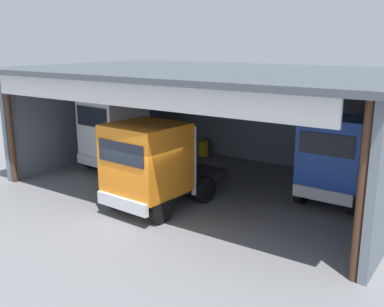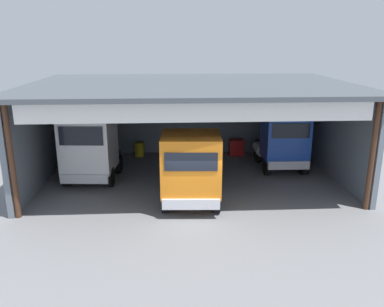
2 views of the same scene
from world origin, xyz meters
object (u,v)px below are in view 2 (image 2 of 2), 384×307
object	(u,v)px
oil_drum	(139,149)
tool_cart	(236,147)
truck_white_center_left_bay	(90,145)
truck_blue_right_bay	(283,140)
truck_orange_center_right_bay	(190,167)

from	to	relation	value
oil_drum	tool_cart	xyz separation A→B (m)	(6.13, -0.12, 0.07)
truck_white_center_left_bay	oil_drum	xyz separation A→B (m)	(2.10, 4.52, -1.52)
truck_blue_right_bay	tool_cart	xyz separation A→B (m)	(-2.02, 3.06, -1.25)
truck_blue_right_bay	truck_white_center_left_bay	bearing A→B (deg)	8.65
truck_orange_center_right_bay	tool_cart	world-z (taller)	truck_orange_center_right_bay
truck_blue_right_bay	oil_drum	size ratio (longest dim) A/B	5.73
truck_white_center_left_bay	tool_cart	distance (m)	9.44
truck_white_center_left_bay	tool_cart	world-z (taller)	truck_white_center_left_bay
truck_blue_right_bay	oil_drum	distance (m)	8.85
truck_white_center_left_bay	truck_blue_right_bay	xyz separation A→B (m)	(10.25, 1.33, -0.20)
oil_drum	truck_white_center_left_bay	bearing A→B (deg)	-114.90
truck_orange_center_right_bay	oil_drum	xyz separation A→B (m)	(-2.82, 7.65, -1.29)
tool_cart	truck_orange_center_right_bay	bearing A→B (deg)	-113.75
truck_orange_center_right_bay	truck_blue_right_bay	bearing A→B (deg)	-137.07
truck_white_center_left_bay	oil_drum	bearing A→B (deg)	-110.34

